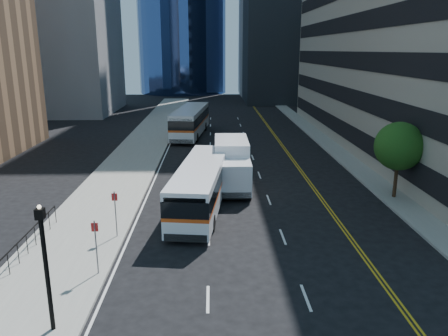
# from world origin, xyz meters

# --- Properties ---
(ground) EXTENTS (160.00, 160.00, 0.00)m
(ground) POSITION_xyz_m (0.00, 0.00, 0.00)
(ground) COLOR black
(ground) RESTS_ON ground
(sidewalk_west) EXTENTS (5.00, 90.00, 0.15)m
(sidewalk_west) POSITION_xyz_m (-10.50, 25.00, 0.07)
(sidewalk_west) COLOR gray
(sidewalk_west) RESTS_ON ground
(sidewalk_east) EXTENTS (2.00, 90.00, 0.15)m
(sidewalk_east) POSITION_xyz_m (9.00, 25.00, 0.07)
(sidewalk_east) COLOR gray
(sidewalk_east) RESTS_ON ground
(street_tree) EXTENTS (3.20, 3.20, 5.10)m
(street_tree) POSITION_xyz_m (9.00, 8.00, 3.64)
(street_tree) COLOR #332114
(street_tree) RESTS_ON sidewalk_east
(lamp_post) EXTENTS (0.28, 0.28, 4.56)m
(lamp_post) POSITION_xyz_m (-9.00, -6.00, 2.72)
(lamp_post) COLOR black
(lamp_post) RESTS_ON sidewalk_west
(bus_front) EXTENTS (3.81, 11.50, 2.91)m
(bus_front) POSITION_xyz_m (-4.00, 6.39, 1.59)
(bus_front) COLOR white
(bus_front) RESTS_ON ground
(bus_rear) EXTENTS (4.12, 12.69, 3.21)m
(bus_rear) POSITION_xyz_m (-5.79, 30.90, 1.75)
(bus_rear) COLOR white
(bus_rear) RESTS_ON ground
(box_truck) EXTENTS (2.52, 7.09, 3.38)m
(box_truck) POSITION_xyz_m (-1.88, 10.94, 1.78)
(box_truck) COLOR white
(box_truck) RESTS_ON ground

